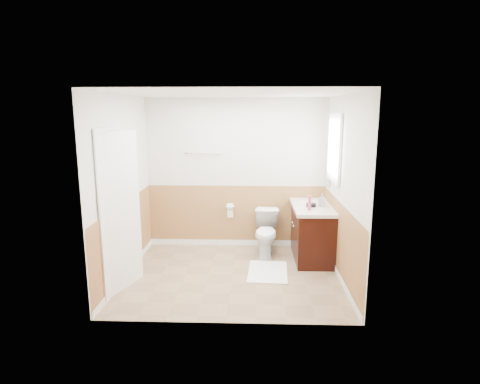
{
  "coord_description": "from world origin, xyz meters",
  "views": [
    {
      "loc": [
        0.29,
        -5.23,
        2.25
      ],
      "look_at": [
        0.1,
        0.25,
        1.15
      ],
      "focal_mm": 29.49,
      "sensor_mm": 36.0,
      "label": 1
    }
  ],
  "objects_px": {
    "bath_mat": "(268,272)",
    "soap_dispenser": "(322,200)",
    "vanity_cabinet": "(312,234)",
    "toilet": "(266,233)",
    "lotion_bottle": "(310,203)"
  },
  "relations": [
    {
      "from": "vanity_cabinet",
      "to": "bath_mat",
      "type": "bearing_deg",
      "value": -139.28
    },
    {
      "from": "toilet",
      "to": "lotion_bottle",
      "type": "distance_m",
      "value": 0.98
    },
    {
      "from": "lotion_bottle",
      "to": "vanity_cabinet",
      "type": "bearing_deg",
      "value": 71.38
    },
    {
      "from": "toilet",
      "to": "bath_mat",
      "type": "distance_m",
      "value": 0.85
    },
    {
      "from": "toilet",
      "to": "lotion_bottle",
      "type": "relative_size",
      "value": 3.21
    },
    {
      "from": "toilet",
      "to": "bath_mat",
      "type": "relative_size",
      "value": 0.88
    },
    {
      "from": "bath_mat",
      "to": "soap_dispenser",
      "type": "relative_size",
      "value": 3.93
    },
    {
      "from": "bath_mat",
      "to": "vanity_cabinet",
      "type": "height_order",
      "value": "vanity_cabinet"
    },
    {
      "from": "vanity_cabinet",
      "to": "lotion_bottle",
      "type": "distance_m",
      "value": 0.64
    },
    {
      "from": "vanity_cabinet",
      "to": "toilet",
      "type": "bearing_deg",
      "value": 167.05
    },
    {
      "from": "lotion_bottle",
      "to": "soap_dispenser",
      "type": "distance_m",
      "value": 0.32
    },
    {
      "from": "toilet",
      "to": "soap_dispenser",
      "type": "relative_size",
      "value": 3.47
    },
    {
      "from": "toilet",
      "to": "soap_dispenser",
      "type": "xyz_separation_m",
      "value": [
        0.83,
        -0.22,
        0.6
      ]
    },
    {
      "from": "vanity_cabinet",
      "to": "soap_dispenser",
      "type": "distance_m",
      "value": 0.57
    },
    {
      "from": "bath_mat",
      "to": "soap_dispenser",
      "type": "height_order",
      "value": "soap_dispenser"
    }
  ]
}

